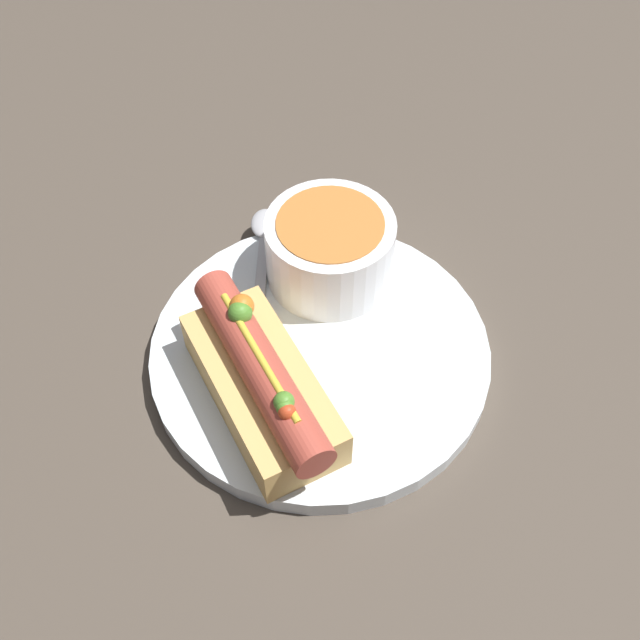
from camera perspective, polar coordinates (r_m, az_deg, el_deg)
The scene contains 5 objects.
ground_plane at distance 0.56m, azimuth 0.00°, elevation -2.90°, with size 4.00×4.00×0.00m, color #4C4238.
dinner_plate at distance 0.56m, azimuth 0.00°, elevation -2.45°, with size 0.25×0.25×0.02m.
hot_dog at distance 0.50m, azimuth -4.48°, elevation -4.58°, with size 0.16×0.09×0.06m.
soup_bowl at distance 0.57m, azimuth 0.76°, elevation 5.58°, with size 0.10×0.10×0.06m.
spoon at distance 0.61m, azimuth -4.41°, elevation 5.58°, with size 0.12×0.11×0.01m.
Camera 1 is at (0.24, -0.22, 0.46)m, focal length 42.00 mm.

